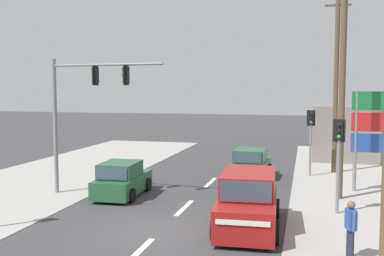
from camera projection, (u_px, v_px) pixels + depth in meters
The scene contains 15 objects.
ground_plane at pixel (160, 231), 14.79m from camera, with size 140.00×140.00×0.00m, color #3A3A3D.
lane_dash_near at pixel (138, 252), 12.86m from camera, with size 0.20×2.40×0.01m, color silver.
lane_dash_mid at pixel (184, 208), 17.69m from camera, with size 0.20×2.40×0.01m, color silver.
lane_dash_far at pixel (210, 182), 22.52m from camera, with size 0.20×2.40×0.01m, color silver.
kerb_left_verge at pixel (13, 190), 20.74m from camera, with size 8.00×40.00×0.02m, color #A39E99.
utility_pole_midground_right at pixel (342, 78), 18.68m from camera, with size 1.80×0.26×9.75m.
utility_pole_background_right at pixel (336, 76), 24.71m from camera, with size 1.80×0.26×10.34m.
traffic_signal_mast at pixel (80, 101), 19.52m from camera, with size 5.28×0.57×6.00m.
pedestal_signal_right_kerb at pixel (339, 150), 16.65m from camera, with size 0.44×0.30×3.56m.
pedestal_signal_far_median at pixel (311, 131), 24.00m from camera, with size 0.44×0.29×3.56m.
shopping_plaza_sign at pixel (376, 127), 20.09m from camera, with size 2.10×0.16×4.60m.
sedan_oncoming_mid at pixel (250, 166), 23.37m from camera, with size 2.01×4.30×1.56m.
hatchback_receding_far at pixel (122, 180), 19.62m from camera, with size 1.90×3.70×1.53m.
suv_crossing_left at pixel (248, 202), 15.03m from camera, with size 2.25×4.63×1.90m.
pedestrian_at_kerb at pixel (351, 226), 12.25m from camera, with size 0.31×0.54×1.63m.
Camera 1 is at (4.58, -13.74, 4.65)m, focal length 42.00 mm.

